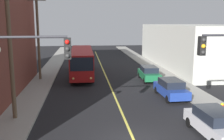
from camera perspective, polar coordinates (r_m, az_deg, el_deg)
sidewalk_left at (r=24.16m, az=-17.04°, el=-5.45°), size 2.50×90.00×0.15m
sidewalk_right at (r=25.75m, az=16.66°, el=-4.45°), size 2.50×90.00×0.15m
lane_stripe_center at (r=28.73m, az=-0.81°, el=-2.61°), size 0.16×60.00×0.01m
building_right_warehouse at (r=40.66m, az=18.74°, el=5.07°), size 12.00×23.17×6.12m
city_bus at (r=32.18m, az=-6.67°, el=2.03°), size 2.61×12.17×3.20m
parked_car_silver at (r=16.24m, az=21.63°, el=-10.75°), size 1.96×4.46×1.62m
parked_car_blue at (r=23.22m, az=12.84°, el=-3.93°), size 1.94×4.45×1.62m
parked_car_green at (r=29.54m, az=8.16°, el=-0.69°), size 1.93×4.45×1.62m
utility_pole_near at (r=17.90m, az=-21.77°, el=8.62°), size 2.40×0.28×11.00m
utility_pole_mid at (r=30.02m, az=-16.01°, el=8.69°), size 2.40×0.28×10.25m
traffic_signal_left_corner at (r=12.80m, az=-18.39°, el=-0.04°), size 3.75×0.48×6.00m
fire_hydrant at (r=19.84m, az=23.05°, el=-7.79°), size 0.44×0.26×0.84m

